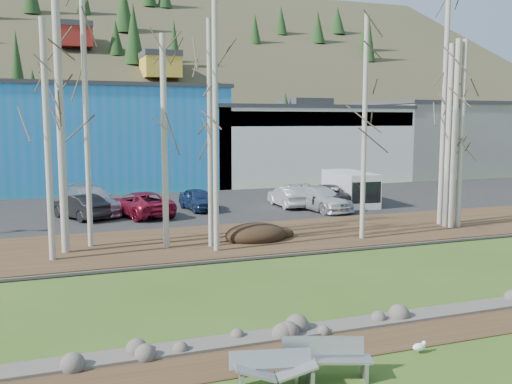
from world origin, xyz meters
name	(u,v)px	position (x,y,z in m)	size (l,w,h in m)	color
ground	(506,360)	(0.00, 0.00, 0.00)	(200.00, 200.00, 0.00)	#304D17
dirt_strip	(446,328)	(0.00, 2.10, 0.01)	(80.00, 1.80, 0.03)	#382616
near_bank_rocks	(422,316)	(0.00, 3.10, 0.00)	(80.00, 0.80, 0.50)	#47423D
river	(350,279)	(0.00, 7.20, 0.00)	(80.00, 8.00, 0.90)	#112332
far_bank_rocks	(300,253)	(0.00, 11.30, 0.00)	(80.00, 0.80, 0.46)	#47423D
far_bank	(272,237)	(0.00, 14.50, 0.07)	(80.00, 7.00, 0.15)	#382616
parking_lot	(211,206)	(0.00, 25.00, 0.07)	(80.00, 14.00, 0.14)	black
building_blue	(93,137)	(-6.00, 39.00, 4.16)	(20.40, 12.24, 8.30)	#187ED0
building_white	(294,143)	(12.00, 38.98, 3.41)	(18.36, 12.24, 6.80)	silver
building_grey	(436,138)	(28.00, 39.00, 3.66)	(14.28, 12.24, 7.30)	slate
hillside	(107,43)	(0.00, 84.00, 17.50)	(160.00, 72.00, 35.00)	#383422
bench_intact	(328,358)	(-4.28, 0.58, 0.44)	(1.83, 1.09, 0.88)	#A2A5A7
bench_damaged	(274,370)	(-5.53, 0.55, 0.38)	(1.78, 0.92, 0.76)	#A2A5A7
seagull	(419,347)	(-1.64, 1.00, 0.16)	(0.40, 0.18, 0.28)	gold
dirt_mound	(256,234)	(-1.05, 13.80, 0.43)	(2.84, 2.01, 0.56)	black
birch_0	(48,141)	(-9.65, 13.06, 4.69)	(0.24, 0.24, 9.08)	beige
birch_1	(86,105)	(-8.09, 15.04, 6.11)	(0.22, 0.22, 11.92)	beige
birch_2	(61,126)	(-9.14, 14.19, 5.25)	(0.31, 0.31, 10.20)	beige
birch_3	(215,108)	(-3.30, 12.36, 5.97)	(0.22, 0.22, 11.64)	beige
birch_4	(164,143)	(-5.12, 13.64, 4.55)	(0.25, 0.25, 8.80)	beige
birch_5	(210,135)	(-3.29, 13.25, 4.87)	(0.20, 0.20, 9.45)	beige
birch_6	(364,129)	(3.60, 12.45, 5.10)	(0.21, 0.21, 9.90)	beige
birch_7	(455,135)	(9.18, 13.24, 4.77)	(0.27, 0.27, 9.23)	beige
birch_8	(448,137)	(9.09, 13.60, 4.67)	(0.28, 0.28, 9.04)	beige
birch_9	(444,99)	(9.24, 14.21, 6.55)	(0.25, 0.25, 12.80)	beige
birch_10	(462,135)	(9.59, 13.24, 4.77)	(0.27, 0.27, 9.23)	beige
car_1	(79,206)	(-8.15, 22.40, 0.81)	(1.43, 4.09, 1.35)	black
car_2	(140,204)	(-4.88, 22.13, 0.83)	(2.28, 4.95, 1.37)	maroon
car_3	(90,200)	(-7.48, 23.72, 0.94)	(2.24, 5.51, 1.60)	#9FA0A6
car_4	(199,199)	(-1.28, 23.07, 0.78)	(1.51, 3.75, 1.28)	navy
car_5	(287,197)	(4.23, 22.43, 0.78)	(1.35, 3.88, 1.28)	silver
car_6	(327,195)	(6.55, 21.59, 0.85)	(2.34, 5.09, 1.41)	#2C2B2E
car_7	(320,199)	(5.50, 20.50, 0.84)	(1.97, 4.86, 1.41)	silver
van_white	(351,189)	(8.35, 21.77, 1.18)	(2.42, 4.93, 2.09)	white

